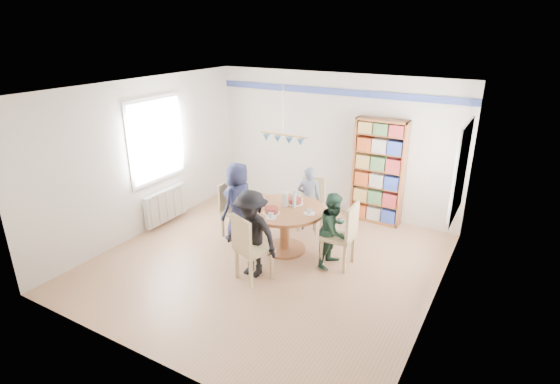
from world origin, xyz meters
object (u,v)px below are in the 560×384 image
Objects in this scene: chair_left at (233,207)px; person_near at (252,234)px; chair_far at (312,201)px; dining_table at (285,219)px; chair_right at (344,233)px; radiator at (166,205)px; chair_near at (249,245)px; person_left at (238,202)px; person_right at (334,230)px; person_far at (309,199)px; bookshelf at (378,173)px.

person_near is at bearing -42.74° from chair_left.
dining_table is at bearing -90.06° from chair_far.
radiator is at bearing -177.27° from chair_right.
chair_near is 0.75× the size of person_left.
chair_far is (0.00, 0.99, -0.03)m from dining_table.
person_left reaches higher than dining_table.
chair_far is 0.92× the size of chair_near.
person_right is 1.29m from person_far.
person_far is (1.06, 0.86, 0.06)m from chair_left.
chair_far is 0.69× the size of person_left.
bookshelf is at bearing 140.71° from person_left.
chair_left is 0.70× the size of person_left.
chair_near is 0.19m from person_near.
radiator is at bearing -154.58° from chair_far.
chair_near is 1.37m from person_left.
radiator is at bearing 160.29° from chair_near.
person_left is 1.03× the size of person_near.
bookshelf is (-0.10, 1.87, 0.39)m from chair_right.
person_far is at bearing 39.13° from chair_left.
chair_far is at bearing 44.56° from person_right.
chair_right is 1.44m from chair_far.
radiator is at bearing 3.92° from person_far.
chair_left is (1.39, 0.22, 0.18)m from radiator.
person_right is (1.77, 0.00, -0.10)m from person_left.
chair_right reaches higher than chair_far.
chair_near is 0.53× the size of bookshelf.
chair_far is 0.11m from person_far.
person_right is at bearing -49.39° from chair_far.
radiator is 0.96× the size of chair_right.
person_left is 1.16× the size of person_far.
radiator is 1.61m from person_left.
chair_right is at bearing -79.07° from person_right.
radiator is 0.84× the size of person_far.
chair_near is (0.00, -2.05, 0.04)m from chair_far.
person_left reaches higher than chair_right.
chair_right is 1.39m from person_far.
person_near is 2.95m from bookshelf.
person_right is 1.93m from bookshelf.
chair_right is 0.53× the size of bookshelf.
person_left reaches higher than person_right.
person_left is at bearing 26.73° from person_far.
radiator is 0.97× the size of chair_near.
dining_table is 0.90m from person_far.
dining_table is 2.12m from bookshelf.
chair_right reaches higher than radiator.
radiator is 3.51m from chair_right.
person_far is at bearing -134.49° from bookshelf.
chair_far is 2.05m from chair_near.
chair_near is 0.87× the size of person_far.
person_near is at bearing -91.48° from chair_far.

